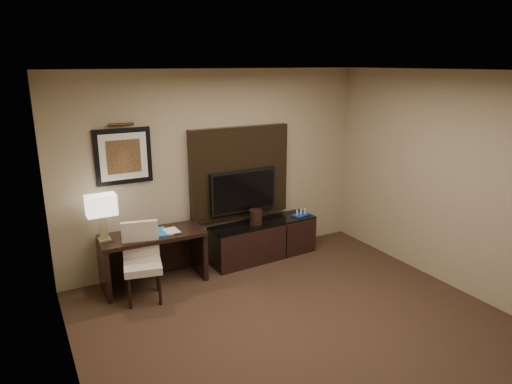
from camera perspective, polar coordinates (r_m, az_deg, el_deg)
floor at (r=4.94m, az=8.27°, el=-18.57°), size 4.50×5.00×0.01m
ceiling at (r=4.08m, az=9.82°, el=14.60°), size 4.50×5.00×0.01m
wall_back at (r=6.40m, az=-4.70°, el=2.98°), size 4.50×0.01×2.70m
wall_left at (r=3.52m, az=-21.99°, el=-9.23°), size 0.01×5.00×2.70m
wall_right at (r=5.92m, az=26.57°, el=0.25°), size 0.01×5.00×2.70m
desk at (r=6.06m, az=-12.68°, el=-8.16°), size 1.32×0.60×0.69m
credenza at (r=6.70m, az=0.91°, el=-5.98°), size 1.63×0.53×0.55m
tv_wall_panel at (r=6.49m, az=-2.05°, el=2.48°), size 1.50×0.12×1.30m
tv at (r=6.47m, az=-1.63°, el=0.14°), size 1.00×0.08×0.60m
artwork at (r=5.92m, az=-16.26°, el=4.31°), size 0.70×0.04×0.70m
picture_light at (r=5.82m, az=-16.48°, el=8.10°), size 0.04×0.04×0.30m
desk_chair at (r=5.65m, az=-13.98°, el=-8.91°), size 0.53×0.58×0.90m
table_lamp at (r=5.77m, az=-18.68°, el=-2.83°), size 0.42×0.30×0.62m
desk_phone at (r=5.81m, az=-15.14°, el=-5.17°), size 0.19×0.18×0.10m
blue_folder at (r=5.92m, az=-12.22°, el=-4.96°), size 0.26×0.34×0.02m
book at (r=5.86m, az=-11.39°, el=-4.00°), size 0.18×0.03×0.24m
ice_bucket at (r=6.48m, az=-0.03°, el=-3.15°), size 0.24×0.24×0.21m
minibar_tray at (r=6.89m, az=5.64°, el=-2.56°), size 0.29×0.22×0.09m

